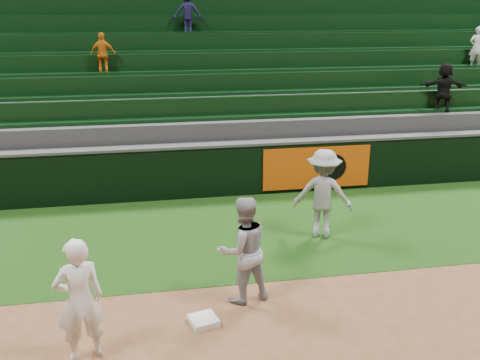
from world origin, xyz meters
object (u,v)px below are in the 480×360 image
object	(u,v)px
baserunner	(243,250)
base_coach	(323,194)
first_base	(203,320)
first_baseman	(79,300)

from	to	relation	value
baserunner	base_coach	bearing A→B (deg)	-148.28
first_base	base_coach	size ratio (longest dim) A/B	0.21
baserunner	base_coach	world-z (taller)	base_coach
first_baseman	baserunner	size ratio (longest dim) A/B	0.99
baserunner	first_base	bearing A→B (deg)	24.08
first_baseman	base_coach	bearing A→B (deg)	-159.53
first_base	first_baseman	bearing A→B (deg)	-162.62
first_base	baserunner	bearing A→B (deg)	39.00
first_baseman	base_coach	xyz separation A→B (m)	(4.15, 3.06, 0.05)
first_base	first_baseman	distance (m)	1.82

